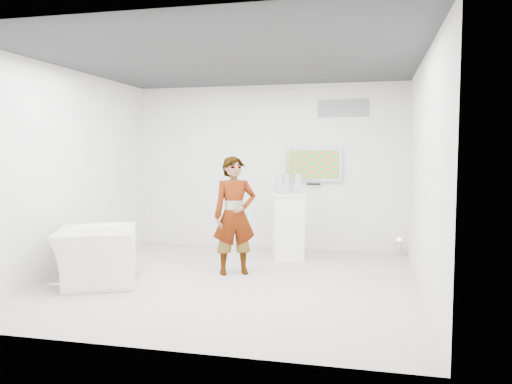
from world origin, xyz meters
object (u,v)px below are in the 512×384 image
armchair (96,256)px  floor_uplight (399,247)px  tv (314,165)px  person (235,216)px  pedestal (288,226)px

armchair → floor_uplight: size_ratio=3.96×
tv → armchair: size_ratio=0.87×
armchair → floor_uplight: bearing=-79.9°
person → armchair: size_ratio=1.48×
floor_uplight → armchair: bearing=-145.6°
pedestal → tv: bearing=70.1°
tv → person: (-0.91, -2.07, -0.69)m
tv → pedestal: bearing=-109.9°
pedestal → floor_uplight: size_ratio=3.76×
armchair → person: bearing=-85.3°
tv → person: tv is taller
floor_uplight → tv: bearing=172.5°
tv → pedestal: (-0.32, -0.89, -1.00)m
armchair → pedestal: bearing=-71.4°
armchair → floor_uplight: (4.10, 2.81, -0.23)m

